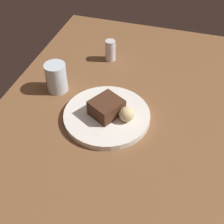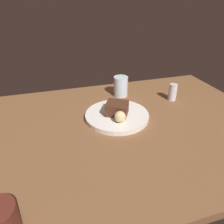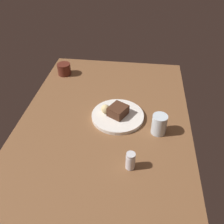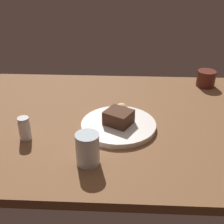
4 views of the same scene
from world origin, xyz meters
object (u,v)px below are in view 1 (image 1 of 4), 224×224
water_glass (56,77)px  dessert_plate (107,116)px  bread_roll (127,114)px  salt_shaker (110,50)px  chocolate_cake_slice (106,107)px

water_glass → dessert_plate: bearing=67.3°
dessert_plate → bread_roll: size_ratio=5.86×
bread_roll → salt_shaker: size_ratio=0.56×
salt_shaker → water_glass: bearing=-27.7°
chocolate_cake_slice → bread_roll: bearing=82.6°
dessert_plate → chocolate_cake_slice: bearing=-97.4°
dessert_plate → water_glass: (-8.33, -19.95, 3.97)cm
water_glass → salt_shaker: bearing=152.3°
chocolate_cake_slice → salt_shaker: bearing=-164.9°
bread_roll → chocolate_cake_slice: bearing=-97.4°
chocolate_cake_slice → dessert_plate: bearing=82.6°
chocolate_cake_slice → bread_roll: size_ratio=1.94×
dessert_plate → water_glass: 21.98cm
bread_roll → salt_shaker: bearing=-154.6°
bread_roll → salt_shaker: (-31.31, -14.87, -0.20)cm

